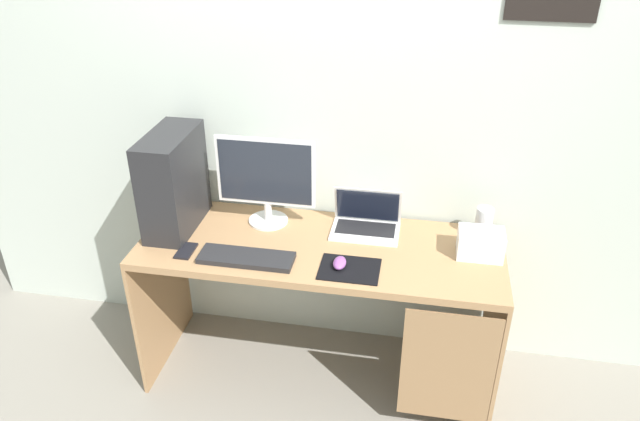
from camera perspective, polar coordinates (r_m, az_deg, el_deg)
The scene contains 12 objects.
ground_plane at distance 3.25m, azimuth 0.00°, elevation -14.88°, with size 8.00×8.00×0.00m, color gray.
wall_back at distance 2.84m, azimuth 1.33°, elevation 9.52°, with size 4.00×0.05×2.60m.
desk at distance 2.83m, azimuth 0.39°, elevation -5.92°, with size 1.67×0.62×0.78m.
pc_tower at distance 2.88m, azimuth -13.72°, elevation 2.69°, with size 0.19×0.42×0.47m, color #232326.
monitor at distance 2.84m, azimuth -5.15°, elevation 2.97°, with size 0.47×0.19×0.44m.
laptop at distance 2.86m, azimuth 4.38°, elevation -1.10°, with size 0.32×0.21×0.20m.
speaker at distance 2.88m, azimuth 15.24°, elevation -1.14°, with size 0.08×0.08×0.15m, color silver.
projector at distance 2.75m, azimuth 14.96°, elevation -3.04°, with size 0.20×0.14×0.12m, color white.
keyboard at distance 2.67m, azimuth -6.99°, elevation -4.47°, with size 0.42×0.14×0.02m, color #232326.
mousepad at distance 2.60m, azimuth 2.82°, elevation -5.56°, with size 0.26×0.20×0.01m, color black.
mouse_left at distance 2.60m, azimuth 1.87°, elevation -4.98°, with size 0.06×0.10×0.03m, color #8C4C99.
cell_phone at distance 2.78m, azimuth -12.58°, elevation -3.75°, with size 0.07×0.13×0.01m, color black.
Camera 1 is at (0.42, -2.29, 2.26)m, focal length 33.77 mm.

